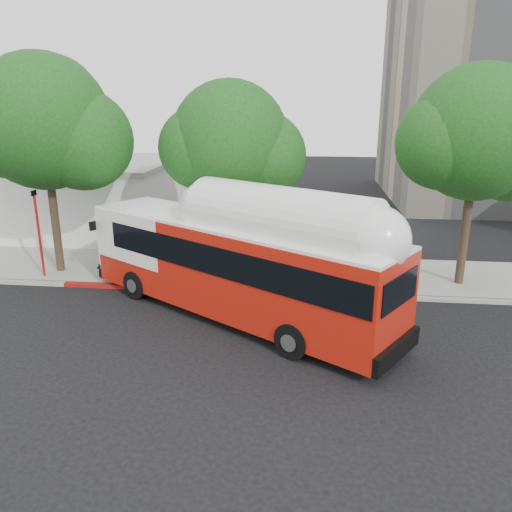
{
  "coord_description": "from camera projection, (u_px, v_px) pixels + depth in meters",
  "views": [
    {
      "loc": [
        2.49,
        -15.41,
        7.64
      ],
      "look_at": [
        0.45,
        3.0,
        1.92
      ],
      "focal_mm": 35.0,
      "sensor_mm": 36.0,
      "label": 1
    }
  ],
  "objects": [
    {
      "name": "ground",
      "position": [
        234.0,
        334.0,
        17.15
      ],
      "size": [
        120.0,
        120.0,
        0.0
      ],
      "primitive_type": "plane",
      "color": "black",
      "rests_on": "ground"
    },
    {
      "name": "low_commercial_bldg",
      "position": [
        47.0,
        194.0,
        31.29
      ],
      "size": [
        16.2,
        10.2,
        4.25
      ],
      "color": "silver",
      "rests_on": "ground"
    },
    {
      "name": "street_tree_left",
      "position": [
        55.0,
        127.0,
        21.38
      ],
      "size": [
        6.67,
        5.8,
        9.74
      ],
      "color": "#2D2116",
      "rests_on": "ground"
    },
    {
      "name": "street_tree_mid",
      "position": [
        240.0,
        145.0,
        21.23
      ],
      "size": [
        5.75,
        5.0,
        8.62
      ],
      "color": "#2D2116",
      "rests_on": "ground"
    },
    {
      "name": "sidewalk",
      "position": [
        255.0,
        271.0,
        23.3
      ],
      "size": [
        60.0,
        5.0,
        0.15
      ],
      "primitive_type": "cube",
      "color": "gray",
      "rests_on": "ground"
    },
    {
      "name": "signal_pole",
      "position": [
        39.0,
        235.0,
        21.96
      ],
      "size": [
        0.11,
        0.38,
        4.02
      ],
      "color": "#B41513",
      "rests_on": "ground"
    },
    {
      "name": "transit_bus",
      "position": [
        235.0,
        267.0,
        18.1
      ],
      "size": [
        12.8,
        9.53,
        4.07
      ],
      "rotation": [
        0.0,
        0.0,
        -0.58
      ],
      "color": "#AF180C",
      "rests_on": "ground"
    },
    {
      "name": "curb_strip",
      "position": [
        248.0,
        291.0,
        20.83
      ],
      "size": [
        60.0,
        0.3,
        0.15
      ],
      "primitive_type": "cube",
      "color": "gray",
      "rests_on": "ground"
    },
    {
      "name": "red_curb_segment",
      "position": [
        178.0,
        288.0,
        21.15
      ],
      "size": [
        10.0,
        0.32,
        0.16
      ],
      "primitive_type": "cube",
      "color": "maroon",
      "rests_on": "ground"
    },
    {
      "name": "street_tree_right",
      "position": [
        488.0,
        139.0,
        19.88
      ],
      "size": [
        6.21,
        5.4,
        9.18
      ],
      "color": "#2D2116",
      "rests_on": "ground"
    }
  ]
}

